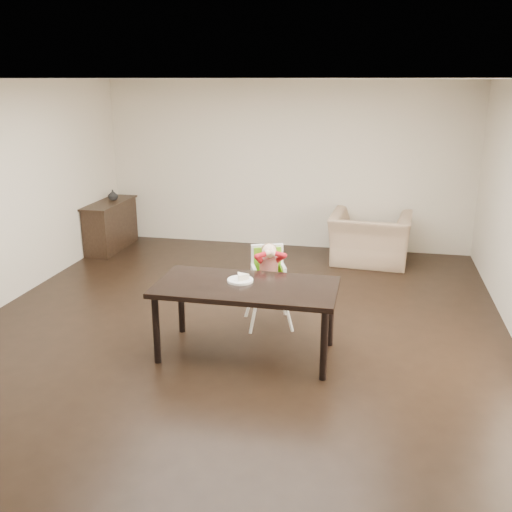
{
  "coord_description": "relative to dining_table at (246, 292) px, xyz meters",
  "views": [
    {
      "loc": [
        1.44,
        -5.71,
        2.7
      ],
      "look_at": [
        0.23,
        0.01,
        0.88
      ],
      "focal_mm": 40.0,
      "sensor_mm": 36.0,
      "label": 1
    }
  ],
  "objects": [
    {
      "name": "sideboard",
      "position": [
        -3.03,
        3.24,
        -0.27
      ],
      "size": [
        0.44,
        1.26,
        0.79
      ],
      "color": "black",
      "rests_on": "ground"
    },
    {
      "name": "high_chair",
      "position": [
        0.08,
        0.8,
        0.01
      ],
      "size": [
        0.51,
        0.51,
        0.96
      ],
      "rotation": [
        0.0,
        0.0,
        0.33
      ],
      "color": "white",
      "rests_on": "ground"
    },
    {
      "name": "plate",
      "position": [
        -0.07,
        0.09,
        0.11
      ],
      "size": [
        0.34,
        0.34,
        0.08
      ],
      "rotation": [
        0.0,
        0.0,
        0.36
      ],
      "color": "white",
      "rests_on": "dining_table"
    },
    {
      "name": "room_walls",
      "position": [
        -0.25,
        0.54,
        1.18
      ],
      "size": [
        6.02,
        7.02,
        2.71
      ],
      "color": "beige",
      "rests_on": "ground"
    },
    {
      "name": "armchair",
      "position": [
        1.17,
        3.34,
        -0.16
      ],
      "size": [
        1.23,
        0.85,
        1.03
      ],
      "primitive_type": "imported",
      "rotation": [
        0.0,
        0.0,
        3.07
      ],
      "color": "tan",
      "rests_on": "ground"
    },
    {
      "name": "dining_table",
      "position": [
        0.0,
        0.0,
        0.0
      ],
      "size": [
        1.8,
        0.9,
        0.75
      ],
      "color": "black",
      "rests_on": "ground"
    },
    {
      "name": "vase",
      "position": [
        -3.03,
        3.4,
        0.2
      ],
      "size": [
        0.21,
        0.22,
        0.16
      ],
      "primitive_type": "imported",
      "rotation": [
        0.0,
        0.0,
        -0.35
      ],
      "color": "#99999E",
      "rests_on": "sideboard"
    },
    {
      "name": "ground",
      "position": [
        -0.25,
        0.54,
        -0.67
      ],
      "size": [
        7.0,
        7.0,
        0.0
      ],
      "primitive_type": "plane",
      "color": "black",
      "rests_on": "ground"
    }
  ]
}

